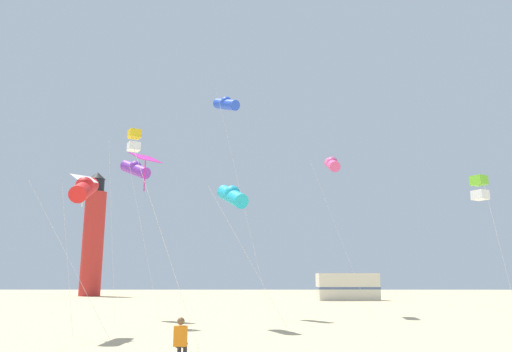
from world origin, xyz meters
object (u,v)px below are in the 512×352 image
kite_tube_scarlet (84,189)px  kite_tube_rainbow (332,164)px  kite_box_lime (479,188)px  kite_tube_cyan (232,196)px  kite_flyer_standing (181,338)px  kite_box_gold (134,141)px  rv_van_cream (348,287)px  lighthouse_distant (93,237)px  kite_tube_violet (135,169)px  kite_diamond_magenta (146,164)px  kite_diamond_white (83,183)px  kite_tube_blue (226,104)px

kite_tube_scarlet → kite_tube_rainbow: 17.26m
kite_box_lime → kite_tube_cyan: size_ratio=1.02×
kite_flyer_standing → kite_box_gold: (-4.57, 11.23, 8.77)m
kite_tube_rainbow → rv_van_cream: 23.26m
kite_tube_scarlet → lighthouse_distant: lighthouse_distant is taller
kite_flyer_standing → kite_box_gold: bearing=-67.0°
kite_tube_violet → kite_tube_rainbow: bearing=13.5°
rv_van_cream → kite_box_gold: bearing=-123.0°
kite_box_lime → kite_tube_violet: 18.94m
lighthouse_distant → kite_diamond_magenta: bearing=-69.3°
lighthouse_distant → rv_van_cream: size_ratio=2.56×
kite_diamond_white → kite_tube_violet: (-0.07, 8.47, 2.57)m
kite_tube_cyan → rv_van_cream: kite_tube_cyan is taller
kite_tube_cyan → rv_van_cream: 31.87m
kite_tube_scarlet → kite_tube_violet: size_ratio=0.70×
kite_tube_violet → kite_flyer_standing: bearing=-70.1°
kite_box_lime → kite_tube_scarlet: (-17.62, -2.93, -0.55)m
kite_diamond_magenta → kite_tube_rainbow: 17.60m
kite_tube_cyan → kite_diamond_magenta: size_ratio=1.04×
kite_tube_cyan → kite_diamond_white: 6.82m
kite_tube_violet → kite_box_lime: bearing=-18.1°
kite_diamond_white → lighthouse_distant: bearing=108.3°
kite_flyer_standing → kite_tube_cyan: bearing=-94.1°
kite_box_gold → kite_diamond_magenta: (2.71, -8.27, -3.26)m
kite_box_gold → kite_diamond_white: size_ratio=1.53×
kite_tube_rainbow → kite_tube_violet: kite_tube_rainbow is taller
kite_box_lime → lighthouse_distant: size_ratio=0.41×
kite_tube_blue → kite_tube_rainbow: (7.04, 0.83, -3.94)m
kite_box_lime → kite_diamond_white: size_ratio=1.07×
kite_tube_scarlet → kite_tube_violet: (-0.25, 8.76, 2.85)m
kite_box_gold → lighthouse_distant: bearing=111.2°
kite_tube_blue → kite_diamond_white: bearing=-116.2°
kite_tube_scarlet → kite_tube_rainbow: bearing=44.2°
kite_tube_violet → kite_box_gold: bearing=-77.5°
kite_tube_blue → kite_diamond_magenta: size_ratio=2.18×
kite_box_lime → kite_tube_violet: size_ratio=0.74×
lighthouse_distant → kite_box_gold: bearing=-68.8°
kite_tube_rainbow → kite_diamond_white: bearing=-137.0°
kite_tube_blue → kite_box_gold: bearing=-128.0°
kite_box_lime → kite_tube_violet: bearing=161.9°
kite_flyer_standing → kite_diamond_magenta: 6.53m
kite_tube_rainbow → lighthouse_distant: bearing=128.5°
kite_tube_blue → kite_tube_scarlet: bearing=-114.8°
lighthouse_distant → kite_diamond_white: bearing=-71.7°
kite_tube_cyan → lighthouse_distant: 47.81m
kite_flyer_standing → kite_tube_rainbow: (6.95, 17.79, 9.05)m
kite_tube_violet → lighthouse_distant: 40.30m
kite_tube_scarlet → kite_diamond_white: kite_tube_scarlet is taller
kite_flyer_standing → kite_diamond_magenta: (-1.86, 2.96, 5.51)m
kite_diamond_white → lighthouse_distant: size_ratio=0.39×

